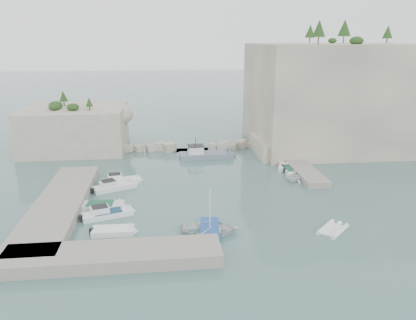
{
  "coord_description": "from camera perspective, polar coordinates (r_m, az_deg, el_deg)",
  "views": [
    {
      "loc": [
        -5.48,
        -43.12,
        17.91
      ],
      "look_at": [
        0.0,
        6.0,
        3.0
      ],
      "focal_mm": 35.0,
      "sensor_mm": 36.0,
      "label": 1
    }
  ],
  "objects": [
    {
      "name": "tender_east_b",
      "position": [
        57.42,
        11.55,
        -1.74
      ],
      "size": [
        1.7,
        4.89,
        0.7
      ],
      "primitive_type": null,
      "rotation": [
        0.0,
        0.0,
        1.56
      ],
      "color": "white",
      "rests_on": "ground"
    },
    {
      "name": "ground",
      "position": [
        47.01,
        0.82,
        -5.61
      ],
      "size": [
        400.0,
        400.0,
        0.0
      ],
      "primitive_type": "plane",
      "color": "#4A6F6C",
      "rests_on": "ground"
    },
    {
      "name": "rowboat_mast",
      "position": [
        38.24,
        0.28,
        -6.7
      ],
      "size": [
        0.1,
        0.1,
        4.2
      ],
      "primitive_type": "cylinder",
      "color": "white",
      "rests_on": "rowboat"
    },
    {
      "name": "quay_south",
      "position": [
        35.48,
        -13.18,
        -12.99
      ],
      "size": [
        18.0,
        4.0,
        1.1
      ],
      "primitive_type": "cube",
      "color": "#9E9689",
      "rests_on": "ground"
    },
    {
      "name": "breakwater",
      "position": [
        67.5,
        -2.35,
        2.0
      ],
      "size": [
        28.0,
        3.0,
        1.4
      ],
      "primitive_type": "cube",
      "color": "beige",
      "rests_on": "ground"
    },
    {
      "name": "inflatable_dinghy",
      "position": [
        41.59,
        17.12,
        -9.52
      ],
      "size": [
        3.96,
        3.94,
        0.44
      ],
      "primitive_type": null,
      "rotation": [
        0.0,
        0.0,
        0.78
      ],
      "color": "white",
      "rests_on": "ground"
    },
    {
      "name": "tender_east_d",
      "position": [
        62.69,
        9.32,
        -0.04
      ],
      "size": [
        4.34,
        1.82,
        1.65
      ],
      "primitive_type": "imported",
      "rotation": [
        0.0,
        0.0,
        1.62
      ],
      "color": "white",
      "rests_on": "ground"
    },
    {
      "name": "motorboat_c",
      "position": [
        46.3,
        -14.9,
        -6.57
      ],
      "size": [
        5.72,
        2.45,
        0.7
      ],
      "primitive_type": null,
      "rotation": [
        0.0,
        0.0,
        -0.08
      ],
      "color": "white",
      "rests_on": "ground"
    },
    {
      "name": "outcrop_west",
      "position": [
        71.12,
        -18.06,
        4.27
      ],
      "size": [
        16.0,
        14.0,
        7.0
      ],
      "primitive_type": "cube",
      "color": "beige",
      "rests_on": "ground"
    },
    {
      "name": "quay_west",
      "position": [
        46.99,
        -20.18,
        -5.98
      ],
      "size": [
        5.0,
        24.0,
        1.1
      ],
      "primitive_type": "cube",
      "color": "#9E9689",
      "rests_on": "ground"
    },
    {
      "name": "cliff_east",
      "position": [
        72.6,
        16.99,
        8.62
      ],
      "size": [
        26.0,
        22.0,
        17.0
      ],
      "primitive_type": "cube",
      "color": "beige",
      "rests_on": "ground"
    },
    {
      "name": "rowboat",
      "position": [
        39.38,
        0.27,
        -10.26
      ],
      "size": [
        5.84,
        4.42,
        1.14
      ],
      "primitive_type": "imported",
      "rotation": [
        0.0,
        0.0,
        1.48
      ],
      "color": "white",
      "rests_on": "ground"
    },
    {
      "name": "ledge_east",
      "position": [
        59.06,
        12.69,
        -0.88
      ],
      "size": [
        3.0,
        16.0,
        0.8
      ],
      "primitive_type": "cube",
      "color": "#9E9689",
      "rests_on": "ground"
    },
    {
      "name": "tender_east_c",
      "position": [
        59.79,
        10.88,
        -0.96
      ],
      "size": [
        3.64,
        5.88,
        0.7
      ],
      "primitive_type": null,
      "rotation": [
        0.0,
        0.0,
        1.22
      ],
      "color": "white",
      "rests_on": "ground"
    },
    {
      "name": "vegetation",
      "position": [
        71.43,
        13.23,
        16.38
      ],
      "size": [
        53.48,
        13.88,
        13.4
      ],
      "color": "#1E4219",
      "rests_on": "ground"
    },
    {
      "name": "motorboat_e",
      "position": [
        40.36,
        -13.16,
        -10.03
      ],
      "size": [
        4.34,
        1.83,
        0.7
      ],
      "primitive_type": null,
      "rotation": [
        0.0,
        0.0,
        -0.02
      ],
      "color": "white",
      "rests_on": "ground"
    },
    {
      "name": "motorboat_b",
      "position": [
        51.5,
        -12.97,
        -4.01
      ],
      "size": [
        5.99,
        4.17,
        1.4
      ],
      "primitive_type": null,
      "rotation": [
        0.0,
        0.0,
        0.45
      ],
      "color": "white",
      "rests_on": "ground"
    },
    {
      "name": "work_boat",
      "position": [
        63.11,
        -0.25,
        0.3
      ],
      "size": [
        9.17,
        3.11,
        2.2
      ],
      "primitive_type": null,
      "rotation": [
        0.0,
        0.0,
        0.05
      ],
      "color": "slate",
      "rests_on": "ground"
    },
    {
      "name": "tender_east_a",
      "position": [
        54.13,
        12.09,
        -2.92
      ],
      "size": [
        3.45,
        3.1,
        1.61
      ],
      "primitive_type": "imported",
      "rotation": [
        0.0,
        0.0,
        1.74
      ],
      "color": "white",
      "rests_on": "ground"
    },
    {
      "name": "motorboat_a",
      "position": [
        53.51,
        -12.13,
        -3.16
      ],
      "size": [
        5.66,
        2.76,
        1.4
      ],
      "primitive_type": null,
      "rotation": [
        0.0,
        0.0,
        0.22
      ],
      "color": "white",
      "rests_on": "ground"
    },
    {
      "name": "cliff_terrace",
      "position": [
        65.99,
        10.12,
        1.9
      ],
      "size": [
        8.0,
        10.0,
        2.5
      ],
      "primitive_type": "cube",
      "color": "beige",
      "rests_on": "ground"
    },
    {
      "name": "motorboat_d",
      "position": [
        44.05,
        -13.89,
        -7.73
      ],
      "size": [
        5.96,
        3.39,
        1.4
      ],
      "primitive_type": null,
      "rotation": [
        0.0,
        0.0,
        0.32
      ],
      "color": "white",
      "rests_on": "ground"
    }
  ]
}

